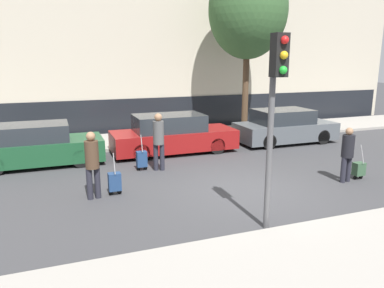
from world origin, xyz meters
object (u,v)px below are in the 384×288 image
object	(u,v)px
bare_tree_near_crossing	(248,10)
trolley_center	(142,159)
parked_car_1	(173,135)
parked_car_2	(285,127)
pedestrian_left	(92,161)
pedestrian_right	(347,152)
parked_car_0	(37,146)
traffic_light	(275,95)
trolley_left	(115,182)
trolley_right	(359,169)
pedestrian_center	(159,138)

from	to	relation	value
bare_tree_near_crossing	trolley_center	bearing A→B (deg)	-145.79
parked_car_1	parked_car_2	world-z (taller)	parked_car_1
parked_car_1	pedestrian_left	size ratio (longest dim) A/B	2.67
pedestrian_right	bare_tree_near_crossing	distance (m)	8.47
parked_car_0	traffic_light	distance (m)	8.54
parked_car_0	pedestrian_left	xyz separation A→B (m)	(1.40, -3.77, 0.33)
trolley_center	trolley_left	bearing A→B (deg)	-121.22
pedestrian_left	parked_car_1	bearing A→B (deg)	-140.80
pedestrian_left	trolley_right	bearing A→B (deg)	161.42
trolley_left	pedestrian_center	world-z (taller)	pedestrian_center
parked_car_1	trolley_center	size ratio (longest dim) A/B	4.01
pedestrian_center	traffic_light	bearing A→B (deg)	-58.76
parked_car_0	parked_car_2	xyz separation A→B (m)	(9.63, 0.07, 0.01)
parked_car_0	pedestrian_right	xyz separation A→B (m)	(8.33, -4.94, 0.25)
pedestrian_left	pedestrian_right	size ratio (longest dim) A/B	1.09
parked_car_2	pedestrian_left	bearing A→B (deg)	-155.01
pedestrian_center	traffic_light	xyz separation A→B (m)	(0.99, -4.91, 1.76)
parked_car_2	trolley_right	distance (m)	5.01
parked_car_2	parked_car_1	bearing A→B (deg)	179.84
trolley_right	parked_car_0	bearing A→B (deg)	151.20
parked_car_0	pedestrian_right	bearing A→B (deg)	-30.70
pedestrian_center	trolley_center	size ratio (longest dim) A/B	1.58
trolley_right	bare_tree_near_crossing	world-z (taller)	bare_tree_near_crossing
parked_car_2	trolley_center	distance (m)	6.79
pedestrian_center	traffic_light	world-z (taller)	traffic_light
trolley_center	traffic_light	world-z (taller)	traffic_light
trolley_left	trolley_center	xyz separation A→B (m)	(1.15, 1.90, 0.01)
pedestrian_left	traffic_light	bearing A→B (deg)	125.78
pedestrian_right	trolley_right	distance (m)	0.81
pedestrian_center	parked_car_0	bearing A→B (deg)	171.37
pedestrian_left	trolley_right	world-z (taller)	pedestrian_left
pedestrian_center	pedestrian_right	size ratio (longest dim) A/B	1.15
trolley_left	pedestrian_right	distance (m)	6.54
parked_car_0	parked_car_1	size ratio (longest dim) A/B	0.88
parked_car_1	pedestrian_right	world-z (taller)	pedestrian_right
pedestrian_left	parked_car_0	bearing A→B (deg)	-79.78
parked_car_1	trolley_center	bearing A→B (deg)	-131.06
pedestrian_right	parked_car_0	bearing A→B (deg)	-37.56
pedestrian_right	parked_car_2	bearing A→B (deg)	-111.37
trolley_left	traffic_light	distance (m)	4.83
parked_car_2	pedestrian_center	size ratio (longest dim) A/B	2.28
bare_tree_near_crossing	traffic_light	bearing A→B (deg)	-115.22
parked_car_1	bare_tree_near_crossing	bearing A→B (deg)	26.45
parked_car_1	pedestrian_center	xyz separation A→B (m)	(-1.10, -2.04, 0.37)
parked_car_0	trolley_center	bearing A→B (deg)	-29.81
parked_car_1	pedestrian_right	bearing A→B (deg)	-54.20
pedestrian_right	traffic_light	size ratio (longest dim) A/B	0.40
parked_car_1	parked_car_2	size ratio (longest dim) A/B	1.11
pedestrian_right	trolley_right	size ratio (longest dim) A/B	1.53
pedestrian_center	trolley_center	distance (m)	0.88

